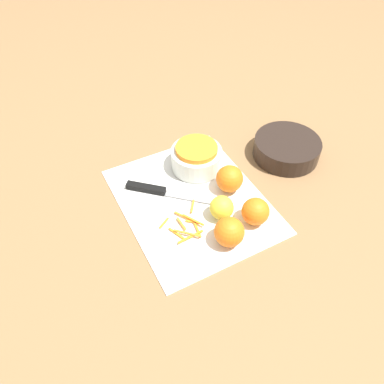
{
  "coord_description": "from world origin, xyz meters",
  "views": [
    {
      "loc": [
        0.59,
        -0.31,
        0.75
      ],
      "look_at": [
        0.0,
        0.0,
        0.04
      ],
      "focal_mm": 35.0,
      "sensor_mm": 36.0,
      "label": 1
    }
  ],
  "objects_px": {
    "bowl_dark": "(287,148)",
    "orange_back": "(229,232)",
    "knife": "(155,190)",
    "orange_right": "(256,211)",
    "bowl_speckled": "(196,157)",
    "orange_left": "(230,179)",
    "lemon": "(222,208)"
  },
  "relations": [
    {
      "from": "bowl_dark",
      "to": "orange_back",
      "type": "relative_size",
      "value": 2.67
    },
    {
      "from": "knife",
      "to": "orange_right",
      "type": "distance_m",
      "value": 0.28
    },
    {
      "from": "bowl_speckled",
      "to": "bowl_dark",
      "type": "relative_size",
      "value": 0.74
    },
    {
      "from": "orange_right",
      "to": "orange_left",
      "type": "bearing_deg",
      "value": 178.64
    },
    {
      "from": "orange_right",
      "to": "orange_back",
      "type": "height_order",
      "value": "orange_back"
    },
    {
      "from": "orange_back",
      "to": "knife",
      "type": "bearing_deg",
      "value": -158.9
    },
    {
      "from": "orange_right",
      "to": "lemon",
      "type": "height_order",
      "value": "orange_right"
    },
    {
      "from": "knife",
      "to": "lemon",
      "type": "bearing_deg",
      "value": -11.58
    },
    {
      "from": "lemon",
      "to": "knife",
      "type": "bearing_deg",
      "value": -143.4
    },
    {
      "from": "bowl_speckled",
      "to": "orange_left",
      "type": "xyz_separation_m",
      "value": [
        0.12,
        0.04,
        0.0
      ]
    },
    {
      "from": "bowl_speckled",
      "to": "knife",
      "type": "distance_m",
      "value": 0.16
    },
    {
      "from": "orange_right",
      "to": "orange_back",
      "type": "distance_m",
      "value": 0.09
    },
    {
      "from": "bowl_dark",
      "to": "lemon",
      "type": "bearing_deg",
      "value": -68.51
    },
    {
      "from": "bowl_dark",
      "to": "orange_right",
      "type": "distance_m",
      "value": 0.28
    },
    {
      "from": "orange_left",
      "to": "orange_right",
      "type": "distance_m",
      "value": 0.13
    },
    {
      "from": "knife",
      "to": "orange_right",
      "type": "bearing_deg",
      "value": -7.28
    },
    {
      "from": "lemon",
      "to": "bowl_speckled",
      "type": "bearing_deg",
      "value": 170.53
    },
    {
      "from": "bowl_dark",
      "to": "orange_right",
      "type": "relative_size",
      "value": 2.79
    },
    {
      "from": "bowl_dark",
      "to": "orange_left",
      "type": "xyz_separation_m",
      "value": [
        0.04,
        -0.23,
        0.01
      ]
    },
    {
      "from": "bowl_speckled",
      "to": "orange_left",
      "type": "bearing_deg",
      "value": 16.76
    },
    {
      "from": "bowl_speckled",
      "to": "lemon",
      "type": "height_order",
      "value": "bowl_speckled"
    },
    {
      "from": "bowl_speckled",
      "to": "orange_back",
      "type": "xyz_separation_m",
      "value": [
        0.27,
        -0.06,
        0.0
      ]
    },
    {
      "from": "bowl_dark",
      "to": "knife",
      "type": "height_order",
      "value": "bowl_dark"
    },
    {
      "from": "orange_left",
      "to": "lemon",
      "type": "bearing_deg",
      "value": -42.8
    },
    {
      "from": "orange_back",
      "to": "orange_right",
      "type": "bearing_deg",
      "value": 104.91
    },
    {
      "from": "orange_left",
      "to": "lemon",
      "type": "distance_m",
      "value": 0.1
    },
    {
      "from": "knife",
      "to": "orange_back",
      "type": "relative_size",
      "value": 2.69
    },
    {
      "from": "bowl_speckled",
      "to": "orange_left",
      "type": "relative_size",
      "value": 1.96
    },
    {
      "from": "bowl_dark",
      "to": "lemon",
      "type": "xyz_separation_m",
      "value": [
        0.12,
        -0.29,
        0.01
      ]
    },
    {
      "from": "bowl_speckled",
      "to": "lemon",
      "type": "relative_size",
      "value": 2.35
    },
    {
      "from": "orange_left",
      "to": "orange_back",
      "type": "bearing_deg",
      "value": -31.99
    },
    {
      "from": "orange_back",
      "to": "lemon",
      "type": "height_order",
      "value": "orange_back"
    }
  ]
}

